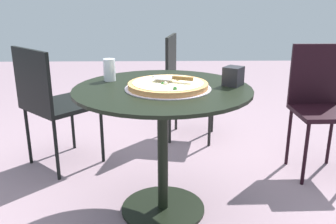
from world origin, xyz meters
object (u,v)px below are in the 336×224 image
(pizza_on_tray, at_px, (168,86))
(drinking_cup, at_px, (109,70))
(napkin_dispenser, at_px, (233,76))
(patio_chair_corner, at_px, (319,100))
(patio_chair_far, at_px, (52,99))
(patio_chair_near, at_px, (183,80))
(patio_table, at_px, (163,120))
(pizza_server, at_px, (174,78))

(pizza_on_tray, bearing_deg, drinking_cup, 59.32)
(napkin_dispenser, distance_m, patio_chair_corner, 0.88)
(patio_chair_far, distance_m, patio_chair_corner, 1.84)
(drinking_cup, bearing_deg, patio_chair_near, -26.10)
(patio_table, relative_size, drinking_cup, 7.60)
(drinking_cup, height_order, patio_chair_corner, patio_chair_corner)
(pizza_on_tray, bearing_deg, pizza_server, -78.24)
(patio_chair_far, bearing_deg, patio_table, -127.82)
(pizza_server, bearing_deg, drinking_cup, 62.21)
(drinking_cup, xyz_separation_m, patio_chair_far, (0.42, 0.47, -0.29))
(pizza_on_tray, relative_size, patio_chair_corner, 0.51)
(napkin_dispenser, relative_size, patio_chair_corner, 0.11)
(pizza_server, xyz_separation_m, drinking_cup, (0.19, 0.36, 0.01))
(patio_table, distance_m, drinking_cup, 0.42)
(drinking_cup, relative_size, napkin_dispenser, 1.22)
(patio_chair_far, relative_size, patio_chair_corner, 0.98)
(pizza_on_tray, bearing_deg, patio_chair_far, 52.20)
(patio_table, distance_m, napkin_dispenser, 0.45)
(pizza_on_tray, distance_m, patio_chair_corner, 1.20)
(pizza_server, relative_size, patio_chair_corner, 0.24)
(patio_chair_near, bearing_deg, napkin_dispenser, -170.20)
(patio_table, relative_size, napkin_dispenser, 9.29)
(drinking_cup, distance_m, patio_chair_far, 0.69)
(patio_chair_corner, bearing_deg, patio_chair_far, 87.32)
(pizza_server, xyz_separation_m, patio_chair_corner, (0.52, -1.02, -0.27))
(napkin_dispenser, height_order, patio_chair_corner, patio_chair_corner)
(pizza_server, distance_m, patio_chair_corner, 1.18)
(drinking_cup, relative_size, patio_chair_corner, 0.14)
(pizza_on_tray, distance_m, pizza_server, 0.05)
(patio_chair_far, bearing_deg, napkin_dispenser, -115.84)
(patio_chair_far, bearing_deg, drinking_cup, -132.07)
(patio_chair_corner, bearing_deg, pizza_on_tray, 116.92)
(pizza_server, height_order, patio_chair_far, patio_chair_far)
(pizza_server, height_order, napkin_dispenser, napkin_dispenser)
(drinking_cup, height_order, patio_chair_near, patio_chair_near)
(patio_table, distance_m, pizza_on_tray, 0.20)
(patio_chair_corner, bearing_deg, patio_table, 115.36)
(patio_table, xyz_separation_m, patio_chair_far, (0.60, 0.77, -0.04))
(pizza_server, distance_m, patio_chair_far, 1.06)
(patio_chair_near, relative_size, patio_chair_far, 1.01)
(napkin_dispenser, bearing_deg, patio_chair_corner, -20.47)
(pizza_on_tray, xyz_separation_m, napkin_dispenser, (0.06, -0.35, 0.03))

